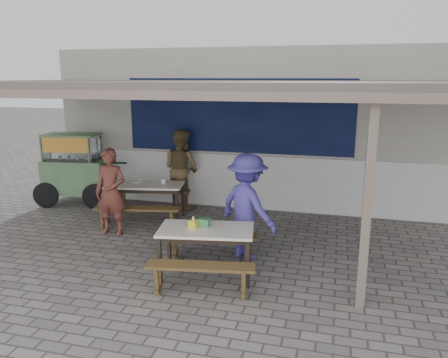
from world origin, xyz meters
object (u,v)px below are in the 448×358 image
bench_right_street (201,273)px  patron_street_side (111,192)px  bench_left_wall (153,195)px  table_right (206,234)px  condiment_jar (164,181)px  bench_left_street (137,213)px  table_left (145,188)px  bench_right_wall (211,241)px  condiment_bowl (138,182)px  vendor_cart (75,166)px  tissue_box (193,224)px  donation_box (204,223)px  patron_right_table (247,206)px  patron_wall_side (181,169)px

bench_right_street → patron_street_side: (-2.33, 1.87, 0.47)m
bench_left_wall → table_right: 3.58m
bench_left_wall → condiment_jar: bearing=-56.2°
bench_left_street → bench_right_street: size_ratio=1.12×
bench_left_street → patron_street_side: patron_street_side is taller
bench_left_street → table_right: (1.87, -1.60, 0.33)m
bench_right_street → table_left: bearing=117.2°
table_left → bench_right_wall: bearing=-52.1°
condiment_jar → bench_left_street: bearing=-106.2°
condiment_jar → bench_right_street: bearing=-59.6°
bench_right_wall → patron_street_side: bearing=152.1°
table_right → bench_right_street: bearing=-90.0°
bench_right_street → condiment_bowl: (-2.27, 2.88, 0.44)m
bench_right_wall → condiment_bowl: size_ratio=7.07×
vendor_cart → tissue_box: 4.78m
table_left → patron_street_side: size_ratio=1.01×
table_right → donation_box: donation_box is taller
bench_left_wall → tissue_box: size_ratio=14.64×
bench_left_wall → patron_right_table: size_ratio=0.97×
patron_street_side → condiment_jar: size_ratio=15.74×
patron_street_side → bench_left_wall: bearing=83.0°
donation_box → condiment_jar: 2.81m
patron_street_side → tissue_box: (2.05, -1.31, -0.00)m
condiment_bowl → donation_box: bearing=-46.4°
bench_left_wall → bench_right_wall: (2.02, -2.29, -0.01)m
patron_street_side → tissue_box: bearing=-35.3°
donation_box → bench_right_street: bearing=-76.6°
table_right → tissue_box: bearing=174.4°
bench_right_wall → patron_wall_side: (-1.48, 2.67, 0.55)m
bench_right_wall → condiment_bowl: (-2.08, 1.72, 0.44)m
patron_right_table → patron_wall_side: bearing=-17.0°
table_right → bench_right_wall: 0.68m
bench_right_street → patron_right_table: (0.33, 1.45, 0.52)m
patron_right_table → condiment_jar: size_ratio=16.66×
bench_left_wall → patron_street_side: bearing=-105.2°
condiment_jar → donation_box: bearing=-55.6°
table_right → patron_wall_side: (-1.57, 3.25, 0.21)m
bench_right_street → bench_right_wall: (-0.19, 1.16, 0.00)m
patron_street_side → condiment_jar: 1.25m
table_left → bench_left_wall: table_left is taller
bench_right_street → donation_box: (-0.16, 0.65, 0.47)m
table_right → patron_right_table: bearing=54.7°
table_right → condiment_bowl: bearing=124.0°
bench_left_street → vendor_cart: vendor_cart is taller
vendor_cart → patron_street_side: 2.36m
patron_wall_side → condiment_bowl: (-0.60, -0.95, -0.11)m
bench_right_wall → condiment_jar: (-1.55, 1.81, 0.46)m
bench_right_street → vendor_cart: 5.38m
patron_street_side → condiment_bowl: patron_street_side is taller
bench_left_wall → bench_right_street: (2.22, -3.45, -0.01)m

